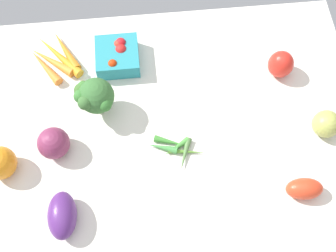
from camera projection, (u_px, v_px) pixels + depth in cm
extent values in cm
cube|color=silver|center=(168.00, 131.00, 111.54)|extent=(104.00, 76.00, 2.00)
sphere|color=#A3A94E|center=(326.00, 124.00, 107.35)|extent=(7.10, 7.10, 7.10)
cone|color=#3F8B33|center=(170.00, 142.00, 108.17)|extent=(8.15, 4.41, 1.84)
cone|color=#418940|center=(162.00, 148.00, 107.45)|extent=(7.96, 4.26, 1.94)
cone|color=#568E2E|center=(187.00, 152.00, 107.29)|extent=(9.59, 2.73, 1.35)
cone|color=#50793F|center=(185.00, 154.00, 106.82)|extent=(4.55, 8.74, 1.77)
cone|color=#438B36|center=(177.00, 147.00, 107.59)|extent=(7.10, 5.04, 1.79)
ellipsoid|color=red|center=(304.00, 189.00, 101.31)|extent=(9.28, 5.78, 5.24)
cone|color=orange|center=(66.00, 50.00, 119.23)|extent=(8.84, 14.23, 2.67)
cone|color=orange|center=(59.00, 55.00, 118.46)|extent=(13.86, 15.31, 2.73)
cone|color=orange|center=(52.00, 61.00, 117.70)|extent=(13.35, 11.22, 2.73)
cone|color=orange|center=(45.00, 66.00, 117.08)|extent=(9.96, 12.48, 2.56)
ellipsoid|color=#542770|center=(62.00, 215.00, 97.91)|extent=(6.82, 11.43, 6.77)
cylinder|color=#A9C189|center=(99.00, 106.00, 111.31)|extent=(3.06, 3.06, 3.88)
sphere|color=#366831|center=(96.00, 96.00, 106.38)|extent=(9.24, 9.24, 9.24)
sphere|color=#34702E|center=(105.00, 104.00, 104.57)|extent=(3.63, 3.63, 3.63)
sphere|color=#3B632A|center=(82.00, 91.00, 106.52)|extent=(4.35, 4.35, 4.35)
sphere|color=#3A702E|center=(84.00, 86.00, 105.97)|extent=(2.89, 2.89, 2.89)
sphere|color=#36702F|center=(81.00, 96.00, 104.61)|extent=(3.49, 3.49, 3.49)
sphere|color=#38642F|center=(85.00, 103.00, 103.46)|extent=(3.71, 3.71, 3.71)
sphere|color=#792C4E|center=(54.00, 143.00, 104.64)|extent=(8.09, 8.09, 8.09)
sphere|color=orange|center=(0.00, 163.00, 102.40)|extent=(8.29, 8.29, 8.29)
cube|color=teal|center=(118.00, 57.00, 116.93)|extent=(11.73, 11.73, 5.05)
sphere|color=red|center=(121.00, 50.00, 115.64)|extent=(3.32, 3.32, 3.32)
sphere|color=red|center=(113.00, 64.00, 113.40)|extent=(2.50, 2.50, 2.50)
sphere|color=red|center=(121.00, 43.00, 116.19)|extent=(2.89, 2.89, 2.89)
sphere|color=red|center=(119.00, 44.00, 116.22)|extent=(2.80, 2.80, 2.80)
ellipsoid|color=red|center=(281.00, 64.00, 114.17)|extent=(7.44, 7.44, 8.02)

